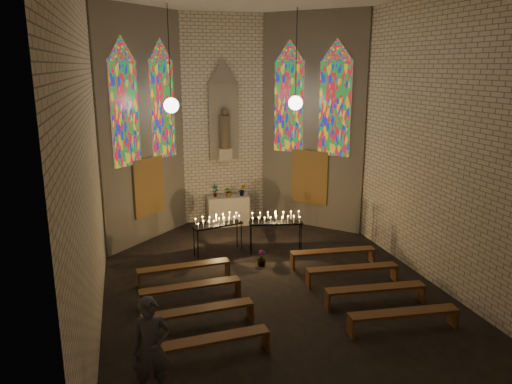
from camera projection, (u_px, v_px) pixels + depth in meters
floor at (274, 292)px, 12.09m from camera, size 12.00×12.00×0.00m
room at (241, 123)px, 14.32m from camera, size 8.22×12.43×7.00m
altar at (228, 211)px, 17.06m from camera, size 1.40×0.60×1.00m
flower_vase_left at (215, 191)px, 16.82m from camera, size 0.25×0.19×0.43m
flower_vase_center at (229, 191)px, 16.90m from camera, size 0.44×0.42×0.38m
flower_vase_right at (242, 190)px, 17.00m from camera, size 0.27×0.24×0.41m
aisle_flower_pot at (262, 258)px, 13.60m from camera, size 0.29×0.29×0.44m
votive_stand_left at (218, 223)px, 14.35m from camera, size 1.52×0.72×1.09m
votive_stand_right at (276, 220)px, 14.42m from camera, size 1.59×0.64×1.14m
pew_left_0 at (184, 268)px, 12.57m from camera, size 2.35×0.51×0.45m
pew_right_0 at (333, 253)px, 13.58m from camera, size 2.35×0.51×0.45m
pew_left_1 at (191, 288)px, 11.45m from camera, size 2.35×0.51×0.45m
pew_right_1 at (352, 270)px, 12.46m from camera, size 2.35×0.51×0.45m
pew_left_2 at (198, 312)px, 10.32m from camera, size 2.35×0.51×0.45m
pew_right_2 at (375, 290)px, 11.34m from camera, size 2.35×0.51×0.45m
pew_left_3 at (208, 342)px, 9.20m from camera, size 2.35×0.51×0.45m
pew_right_3 at (404, 315)px, 10.21m from camera, size 2.35×0.51×0.45m
visitor at (151, 349)px, 8.05m from camera, size 0.67×0.45×1.77m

